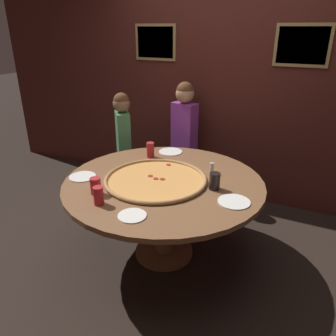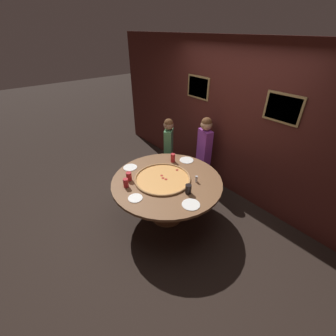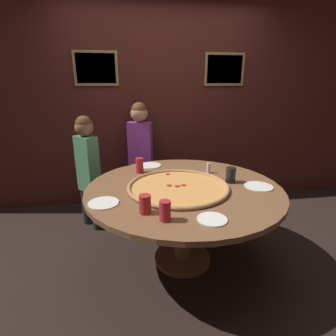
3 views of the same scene
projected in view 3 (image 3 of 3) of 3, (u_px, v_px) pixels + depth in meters
The scene contains 15 objects.
ground_plane at pixel (182, 259), 2.46m from camera, with size 24.00×24.00×0.00m, color black.
back_wall at pixel (162, 106), 3.41m from camera, with size 6.40×0.08×2.60m.
dining_table at pixel (183, 199), 2.27m from camera, with size 1.66×1.66×0.74m.
giant_pizza at pixel (178, 187), 2.19m from camera, with size 0.85×0.85×0.03m.
drink_cup_far_left at pixel (140, 165), 2.56m from camera, with size 0.07×0.07×0.15m, color #B22328.
drink_cup_near_left at pixel (145, 204), 1.75m from camera, with size 0.08×0.08×0.13m, color #B22328.
drink_cup_near_right at pixel (165, 211), 1.65m from camera, with size 0.07×0.07×0.14m, color #B22328.
drink_cup_beside_pizza at pixel (231, 175), 2.30m from camera, with size 0.09×0.09×0.14m, color black.
white_plate_beside_cup at pixel (150, 165), 2.79m from camera, with size 0.24×0.24×0.01m, color white.
white_plate_right_side at pixel (104, 203), 1.91m from camera, with size 0.22×0.22×0.01m, color white.
white_plate_left_side at pixel (259, 186), 2.22m from camera, with size 0.24×0.24×0.01m, color white.
white_plate_far_back at pixel (212, 219), 1.68m from camera, with size 0.20×0.20×0.01m, color white.
condiment_shaker at pixel (208, 168), 2.55m from camera, with size 0.04×0.04×0.10m.
diner_far_left at pixel (140, 151), 3.26m from camera, with size 0.36×0.22×1.37m.
diner_far_right at pixel (88, 167), 2.84m from camera, with size 0.29×0.31×1.26m.
Camera 3 is at (-0.44, -2.04, 1.57)m, focal length 28.00 mm.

